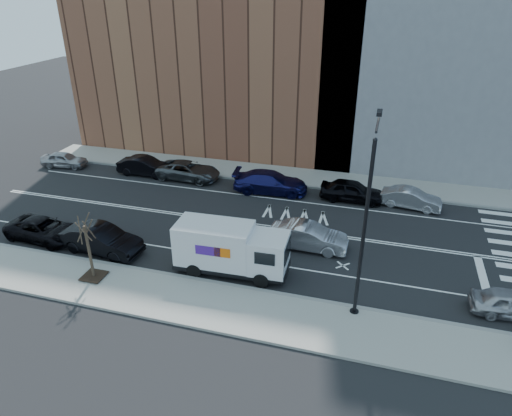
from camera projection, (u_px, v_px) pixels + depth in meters
The scene contains 20 objects.
ground at pixel (258, 225), 30.57m from camera, with size 120.00×120.00×0.00m, color black.
sidewalk_near at pixel (211, 305), 22.99m from camera, with size 44.00×3.60×0.15m, color gray.
sidewalk_far at pixel (287, 175), 38.09m from camera, with size 44.00×3.60×0.15m, color gray.
curb_near at pixel (223, 284), 24.53m from camera, with size 44.00×0.25×0.17m, color gray.
curb_far at pixel (282, 184), 36.54m from camera, with size 44.00×0.25×0.17m, color gray.
road_markings at pixel (258, 225), 30.57m from camera, with size 40.00×8.60×0.01m, color white, non-canonical shape.
bldg_brick at pixel (220, 26), 40.97m from camera, with size 26.00×10.00×22.00m, color brown.
bldg_concrete at pixel (463, 4), 35.14m from camera, with size 20.00×10.00×26.00m, color slate.
streetlight at pixel (366, 219), 20.62m from camera, with size 0.44×4.02×9.34m.
street_tree at pixel (90, 257), 24.44m from camera, with size 1.20×1.20×3.75m.
fedex_van at pixel (230, 248), 25.09m from camera, with size 6.40×2.45×2.89m.
far_parked_a at pixel (64, 160), 39.76m from camera, with size 1.57×3.90×1.33m, color #9E9DA2.
far_parked_b at pixel (145, 166), 38.09m from camera, with size 1.62×4.65×1.53m, color black.
far_parked_c at pixel (188, 171), 37.31m from camera, with size 2.42×5.26×1.46m, color #464A4E.
far_parked_d at pixel (270, 182), 34.98m from camera, with size 2.31×5.68×1.65m, color #171752.
far_parked_e at pixel (352, 191), 33.65m from camera, with size 1.86×4.62×1.57m, color black.
far_parked_f at pixel (411, 198), 32.66m from camera, with size 1.47×4.23×1.39m, color #AFAFB4.
driving_sedan at pixel (308, 237), 27.67m from camera, with size 1.67×4.79×1.58m, color #B3B3B8.
near_parked_rear_a at pixel (101, 240), 27.25m from camera, with size 1.76×5.04×1.66m, color black.
near_parked_rear_b at pixel (43, 229), 28.69m from camera, with size 2.26×4.91×1.36m, color black.
Camera 1 is at (7.25, -25.77, 14.81)m, focal length 32.00 mm.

